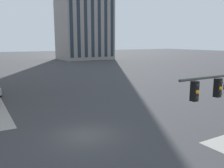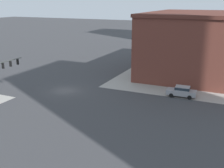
{
  "view_description": "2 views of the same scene",
  "coord_description": "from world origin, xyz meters",
  "views": [
    {
      "loc": [
        -6.53,
        -14.93,
        6.63
      ],
      "look_at": [
        2.88,
        1.11,
        3.33
      ],
      "focal_mm": 38.16,
      "sensor_mm": 36.0,
      "label": 1
    },
    {
      "loc": [
        37.06,
        25.43,
        14.29
      ],
      "look_at": [
        6.92,
        11.58,
        4.43
      ],
      "focal_mm": 45.61,
      "sensor_mm": 36.0,
      "label": 2
    }
  ],
  "objects": [
    {
      "name": "ground_plane",
      "position": [
        0.0,
        0.0,
        0.0
      ],
      "size": [
        320.0,
        320.0,
        0.0
      ],
      "primitive_type": "plane",
      "color": "#38383A"
    },
    {
      "name": "sidewalk_far_corner",
      "position": [
        -20.0,
        20.0,
        0.0
      ],
      "size": [
        32.0,
        32.0,
        0.02
      ],
      "primitive_type": "cube",
      "color": "gray",
      "rests_on": "ground"
    },
    {
      "name": "car_main_northbound_far",
      "position": [
        -30.02,
        3.6,
        0.92
      ],
      "size": [
        4.45,
        1.99,
        1.68
      ],
      "color": "silver",
      "rests_on": "ground"
    },
    {
      "name": "car_main_southbound_near",
      "position": [
        -4.83,
        17.89,
        0.92
      ],
      "size": [
        2.06,
        4.48,
        1.68
      ],
      "color": "#99999E",
      "rests_on": "ground"
    },
    {
      "name": "storefront_block_near_corner",
      "position": [
        -21.66,
        16.92,
        6.01
      ],
      "size": [
        25.83,
        18.27,
        11.99
      ],
      "color": "brown",
      "rests_on": "ground"
    }
  ]
}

